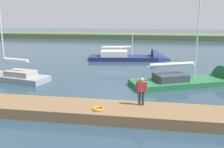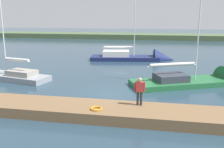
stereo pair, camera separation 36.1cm
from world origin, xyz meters
TOP-DOWN VIEW (x-y plane):
  - ground_plane at (0.00, 0.00)m, footprint 200.00×200.00m
  - far_shoreline at (0.00, -47.92)m, footprint 180.00×8.00m
  - dock_pier at (0.00, 4.28)m, footprint 22.43×2.57m
  - life_ring_buoy at (-0.02, 4.79)m, footprint 0.66×0.66m
  - sailboat_outer_mooring at (-0.93, -15.27)m, footprint 11.04×4.31m
  - sailboat_inner_slip at (-7.39, -4.51)m, footprint 10.82×6.91m
  - sailboat_far_left at (10.79, -2.95)m, footprint 8.23×3.82m
  - person_on_dock at (-2.28, 3.68)m, footprint 0.62×0.25m

SIDE VIEW (x-z plane):
  - ground_plane at x=0.00m, z-range 0.00..0.00m
  - far_shoreline at x=0.00m, z-range -1.20..1.20m
  - sailboat_inner_slip at x=-7.39m, z-range -6.12..6.28m
  - sailboat_far_left at x=10.79m, z-range -4.38..4.72m
  - sailboat_outer_mooring at x=-0.93m, z-range -6.07..6.42m
  - dock_pier at x=0.00m, z-range 0.00..0.60m
  - life_ring_buoy at x=-0.02m, z-range 0.60..0.70m
  - person_on_dock at x=-2.28m, z-range 0.72..2.34m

